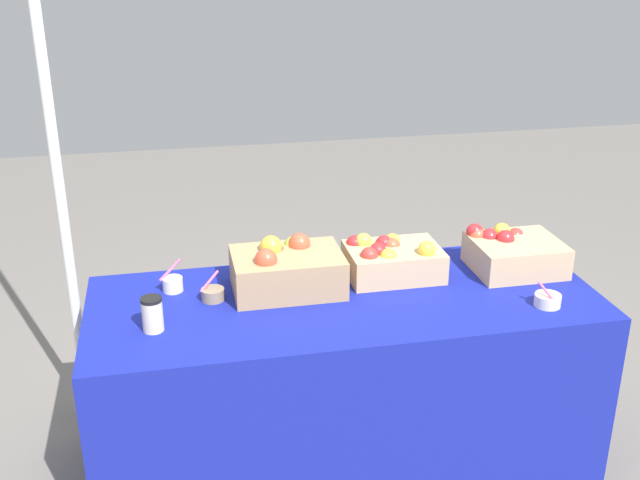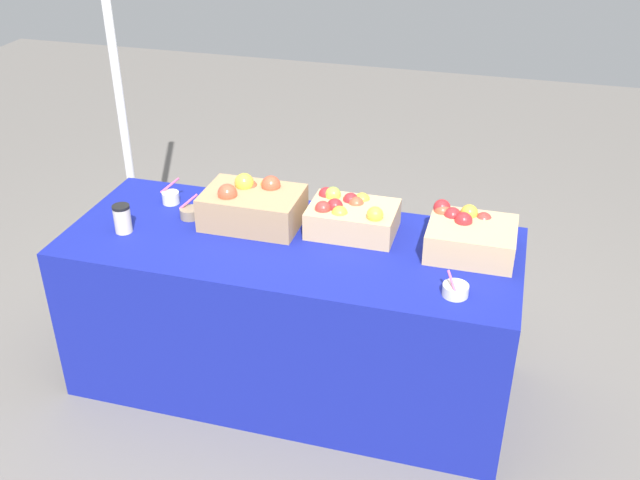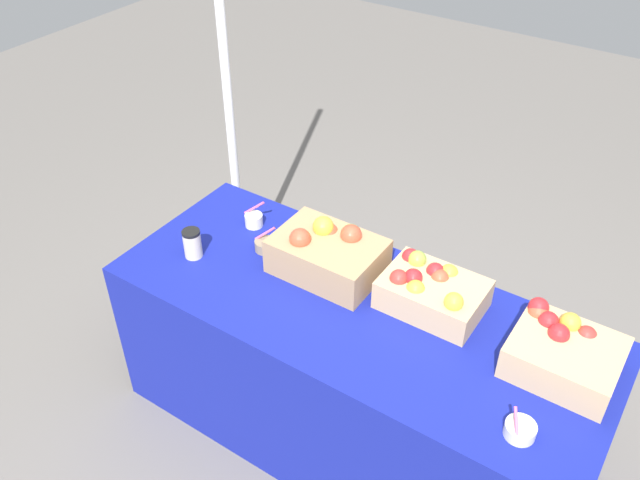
{
  "view_description": "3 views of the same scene",
  "coord_description": "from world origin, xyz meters",
  "px_view_note": "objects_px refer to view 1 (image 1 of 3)",
  "views": [
    {
      "loc": [
        -0.61,
        -2.49,
        2.01
      ],
      "look_at": [
        -0.1,
        -0.02,
        0.99
      ],
      "focal_mm": 42.89,
      "sensor_mm": 36.0,
      "label": 1
    },
    {
      "loc": [
        0.83,
        -2.5,
        2.25
      ],
      "look_at": [
        0.14,
        -0.03,
        0.78
      ],
      "focal_mm": 41.07,
      "sensor_mm": 36.0,
      "label": 2
    },
    {
      "loc": [
        0.9,
        -1.6,
        2.45
      ],
      "look_at": [
        -0.14,
        -0.04,
        1.01
      ],
      "focal_mm": 37.77,
      "sensor_mm": 36.0,
      "label": 3
    }
  ],
  "objects_px": {
    "sample_bowl_mid": "(548,300)",
    "apple_crate_right": "(286,269)",
    "sample_bowl_far": "(213,294)",
    "tent_pole": "(57,170)",
    "coffee_cup": "(152,314)",
    "apple_crate_middle": "(391,259)",
    "apple_crate_left": "(512,252)",
    "sample_bowl_near": "(173,284)"
  },
  "relations": [
    {
      "from": "apple_crate_middle",
      "to": "apple_crate_right",
      "type": "bearing_deg",
      "value": -174.63
    },
    {
      "from": "sample_bowl_far",
      "to": "coffee_cup",
      "type": "distance_m",
      "value": 0.29
    },
    {
      "from": "apple_crate_middle",
      "to": "coffee_cup",
      "type": "relative_size",
      "value": 2.96
    },
    {
      "from": "apple_crate_left",
      "to": "sample_bowl_near",
      "type": "bearing_deg",
      "value": 177.05
    },
    {
      "from": "apple_crate_right",
      "to": "sample_bowl_far",
      "type": "bearing_deg",
      "value": -173.29
    },
    {
      "from": "coffee_cup",
      "to": "sample_bowl_far",
      "type": "bearing_deg",
      "value": 41.59
    },
    {
      "from": "sample_bowl_mid",
      "to": "sample_bowl_far",
      "type": "relative_size",
      "value": 0.93
    },
    {
      "from": "apple_crate_middle",
      "to": "sample_bowl_far",
      "type": "bearing_deg",
      "value": -174.09
    },
    {
      "from": "apple_crate_left",
      "to": "sample_bowl_near",
      "type": "xyz_separation_m",
      "value": [
        -1.35,
        0.07,
        -0.04
      ]
    },
    {
      "from": "sample_bowl_mid",
      "to": "apple_crate_right",
      "type": "bearing_deg",
      "value": 160.06
    },
    {
      "from": "apple_crate_right",
      "to": "sample_bowl_near",
      "type": "relative_size",
      "value": 3.48
    },
    {
      "from": "apple_crate_left",
      "to": "apple_crate_right",
      "type": "relative_size",
      "value": 0.84
    },
    {
      "from": "coffee_cup",
      "to": "apple_crate_right",
      "type": "bearing_deg",
      "value": 24.36
    },
    {
      "from": "apple_crate_middle",
      "to": "sample_bowl_far",
      "type": "xyz_separation_m",
      "value": [
        -0.71,
        -0.07,
        -0.05
      ]
    },
    {
      "from": "sample_bowl_mid",
      "to": "tent_pole",
      "type": "relative_size",
      "value": 0.04
    },
    {
      "from": "apple_crate_right",
      "to": "sample_bowl_near",
      "type": "xyz_separation_m",
      "value": [
        -0.42,
        0.07,
        -0.06
      ]
    },
    {
      "from": "sample_bowl_far",
      "to": "tent_pole",
      "type": "distance_m",
      "value": 0.82
    },
    {
      "from": "tent_pole",
      "to": "apple_crate_left",
      "type": "bearing_deg",
      "value": -13.77
    },
    {
      "from": "sample_bowl_far",
      "to": "apple_crate_middle",
      "type": "bearing_deg",
      "value": 5.91
    },
    {
      "from": "apple_crate_left",
      "to": "sample_bowl_mid",
      "type": "height_order",
      "value": "apple_crate_left"
    },
    {
      "from": "apple_crate_left",
      "to": "apple_crate_middle",
      "type": "xyz_separation_m",
      "value": [
        -0.5,
        0.04,
        -0.0
      ]
    },
    {
      "from": "sample_bowl_far",
      "to": "tent_pole",
      "type": "height_order",
      "value": "tent_pole"
    },
    {
      "from": "sample_bowl_far",
      "to": "coffee_cup",
      "type": "xyz_separation_m",
      "value": [
        -0.22,
        -0.19,
        0.04
      ]
    },
    {
      "from": "sample_bowl_far",
      "to": "tent_pole",
      "type": "relative_size",
      "value": 0.05
    },
    {
      "from": "apple_crate_middle",
      "to": "apple_crate_right",
      "type": "height_order",
      "value": "apple_crate_right"
    },
    {
      "from": "apple_crate_middle",
      "to": "apple_crate_right",
      "type": "relative_size",
      "value": 0.88
    },
    {
      "from": "apple_crate_right",
      "to": "sample_bowl_far",
      "type": "xyz_separation_m",
      "value": [
        -0.28,
        -0.03,
        -0.06
      ]
    },
    {
      "from": "apple_crate_left",
      "to": "sample_bowl_far",
      "type": "xyz_separation_m",
      "value": [
        -1.21,
        -0.04,
        -0.05
      ]
    },
    {
      "from": "sample_bowl_near",
      "to": "coffee_cup",
      "type": "distance_m",
      "value": 0.31
    },
    {
      "from": "sample_bowl_far",
      "to": "coffee_cup",
      "type": "relative_size",
      "value": 0.84
    },
    {
      "from": "sample_bowl_near",
      "to": "sample_bowl_far",
      "type": "bearing_deg",
      "value": -37.06
    },
    {
      "from": "apple_crate_middle",
      "to": "apple_crate_left",
      "type": "bearing_deg",
      "value": -4.04
    },
    {
      "from": "sample_bowl_near",
      "to": "tent_pole",
      "type": "bearing_deg",
      "value": 138.76
    },
    {
      "from": "sample_bowl_mid",
      "to": "coffee_cup",
      "type": "distance_m",
      "value": 1.41
    },
    {
      "from": "apple_crate_middle",
      "to": "sample_bowl_far",
      "type": "height_order",
      "value": "apple_crate_middle"
    },
    {
      "from": "sample_bowl_near",
      "to": "sample_bowl_mid",
      "type": "distance_m",
      "value": 1.39
    },
    {
      "from": "coffee_cup",
      "to": "tent_pole",
      "type": "bearing_deg",
      "value": 117.09
    },
    {
      "from": "sample_bowl_mid",
      "to": "sample_bowl_far",
      "type": "distance_m",
      "value": 1.23
    },
    {
      "from": "apple_crate_middle",
      "to": "coffee_cup",
      "type": "bearing_deg",
      "value": -163.98
    },
    {
      "from": "sample_bowl_mid",
      "to": "apple_crate_left",
      "type": "bearing_deg",
      "value": 87.71
    },
    {
      "from": "apple_crate_middle",
      "to": "sample_bowl_mid",
      "type": "relative_size",
      "value": 3.8
    },
    {
      "from": "sample_bowl_mid",
      "to": "coffee_cup",
      "type": "relative_size",
      "value": 0.78
    }
  ]
}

